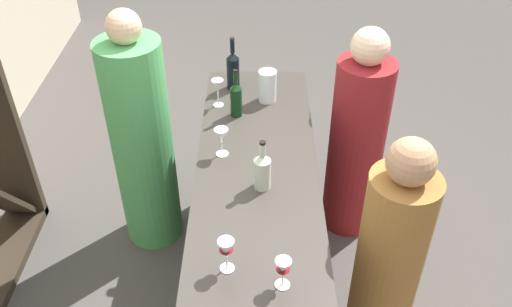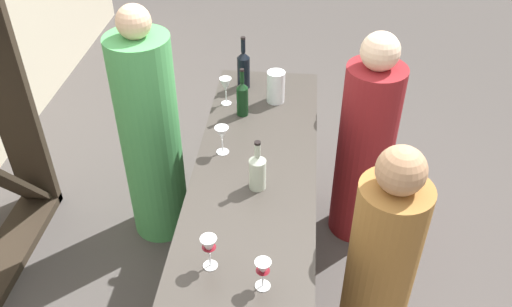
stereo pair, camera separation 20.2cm
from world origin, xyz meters
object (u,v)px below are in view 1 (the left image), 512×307
(wine_glass_near_center, at_px, (225,250))
(water_pitcher, at_px, (267,86))
(wine_glass_far_left, at_px, (217,87))
(person_left_guest, at_px, (356,143))
(wine_bottle_second_left_dark_green, at_px, (235,98))
(wine_bottle_center_near_black, at_px, (232,69))
(wine_glass_near_left, at_px, (282,268))
(person_right_guest, at_px, (142,144))
(person_center_guest, at_px, (385,272))
(wine_bottle_leftmost_clear_pale, at_px, (261,170))
(wine_glass_near_right, at_px, (220,136))

(wine_glass_near_center, height_order, water_pitcher, water_pitcher)
(wine_glass_far_left, xyz_separation_m, person_left_guest, (0.04, -0.87, -0.43))
(wine_bottle_second_left_dark_green, relative_size, wine_glass_near_center, 1.80)
(wine_bottle_center_near_black, xyz_separation_m, wine_glass_near_left, (-1.55, -0.25, -0.03))
(person_right_guest, bearing_deg, water_pitcher, -2.86)
(person_left_guest, distance_m, person_center_guest, 1.06)
(wine_glass_near_center, bearing_deg, person_right_guest, 26.21)
(wine_bottle_leftmost_clear_pale, xyz_separation_m, wine_glass_near_left, (-0.60, -0.08, -0.00))
(wine_glass_near_center, bearing_deg, wine_bottle_second_left_dark_green, -0.16)
(person_right_guest, bearing_deg, wine_bottle_leftmost_clear_pale, -54.89)
(water_pitcher, distance_m, person_right_guest, 0.85)
(wine_glass_near_left, height_order, wine_glass_near_center, wine_glass_near_center)
(water_pitcher, bearing_deg, person_right_guest, 99.64)
(person_left_guest, bearing_deg, person_center_guest, 84.11)
(wine_bottle_second_left_dark_green, bearing_deg, person_center_guest, -140.95)
(wine_bottle_leftmost_clear_pale, relative_size, wine_bottle_second_left_dark_green, 0.92)
(wine_bottle_leftmost_clear_pale, height_order, wine_bottle_second_left_dark_green, wine_bottle_second_left_dark_green)
(wine_bottle_center_near_black, height_order, person_center_guest, person_center_guest)
(wine_bottle_leftmost_clear_pale, distance_m, person_right_guest, 1.05)
(wine_bottle_leftmost_clear_pale, relative_size, person_left_guest, 0.19)
(wine_glass_near_right, xyz_separation_m, person_center_guest, (-0.54, -0.81, -0.41))
(wine_glass_near_center, height_order, person_center_guest, person_center_guest)
(wine_bottle_center_near_black, xyz_separation_m, wine_glass_far_left, (-0.21, 0.08, -0.01))
(wine_bottle_center_near_black, bearing_deg, wine_glass_near_left, -170.80)
(water_pitcher, bearing_deg, wine_glass_far_left, 101.24)
(wine_bottle_center_near_black, distance_m, person_right_guest, 0.72)
(wine_glass_near_left, distance_m, wine_glass_near_center, 0.24)
(wine_glass_near_left, distance_m, water_pitcher, 1.40)
(wine_bottle_center_near_black, xyz_separation_m, person_center_guest, (-1.23, -0.77, -0.43))
(wine_bottle_leftmost_clear_pale, relative_size, water_pitcher, 1.39)
(wine_glass_near_center, bearing_deg, wine_glass_near_right, 4.45)
(wine_bottle_leftmost_clear_pale, distance_m, wine_bottle_second_left_dark_green, 0.65)
(wine_glass_near_right, relative_size, person_center_guest, 0.11)
(wine_bottle_second_left_dark_green, height_order, water_pitcher, wine_bottle_second_left_dark_green)
(wine_glass_far_left, bearing_deg, water_pitcher, -78.76)
(wine_glass_near_left, height_order, person_left_guest, person_left_guest)
(wine_bottle_center_near_black, bearing_deg, wine_glass_far_left, 158.30)
(wine_glass_near_right, xyz_separation_m, person_left_guest, (0.52, -0.82, -0.42))
(wine_bottle_leftmost_clear_pale, xyz_separation_m, person_center_guest, (-0.28, -0.60, -0.40))
(wine_glass_far_left, xyz_separation_m, person_right_guest, (-0.07, 0.48, -0.36))
(wine_glass_near_center, relative_size, person_left_guest, 0.11)
(wine_bottle_second_left_dark_green, bearing_deg, person_right_guest, 86.76)
(wine_glass_far_left, bearing_deg, person_right_guest, 98.65)
(wine_bottle_center_near_black, relative_size, wine_glass_far_left, 1.97)
(wine_glass_near_right, bearing_deg, person_left_guest, -57.70)
(water_pitcher, bearing_deg, wine_glass_near_center, 171.99)
(wine_glass_near_left, distance_m, wine_glass_far_left, 1.38)
(person_center_guest, bearing_deg, wine_glass_near_center, 3.14)
(water_pitcher, bearing_deg, wine_glass_near_left, -178.35)
(wine_bottle_center_near_black, height_order, wine_glass_far_left, wine_bottle_center_near_black)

